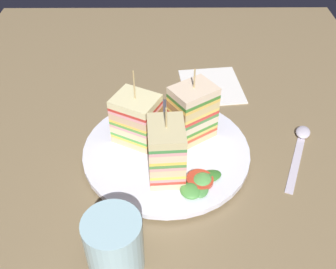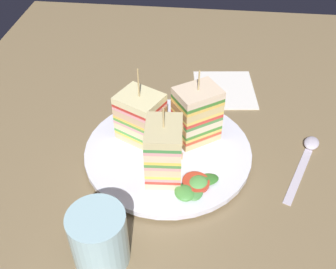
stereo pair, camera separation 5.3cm
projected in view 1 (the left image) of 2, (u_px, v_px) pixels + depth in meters
ground_plane at (168, 160)px, 64.67cm from camera, size 112.48×85.92×1.80cm
plate at (168, 152)px, 63.42cm from camera, size 26.21×26.21×1.65cm
sandwich_wedge_0 at (170, 151)px, 56.04cm from camera, size 6.91×5.43×12.22cm
sandwich_wedge_1 at (194, 112)px, 62.49cm from camera, size 7.79×8.22×12.50cm
sandwich_wedge_2 at (138, 119)px, 62.32cm from camera, size 7.83×8.33×12.69cm
salad_garnish at (202, 183)px, 56.82cm from camera, size 6.86×7.18×1.41cm
spoon at (302, 142)px, 66.05cm from camera, size 15.29×7.67×1.00cm
napkin at (213, 86)px, 78.55cm from camera, size 13.79×12.75×0.50cm
drinking_glass at (117, 247)px, 47.54cm from camera, size 6.99×6.99×8.16cm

